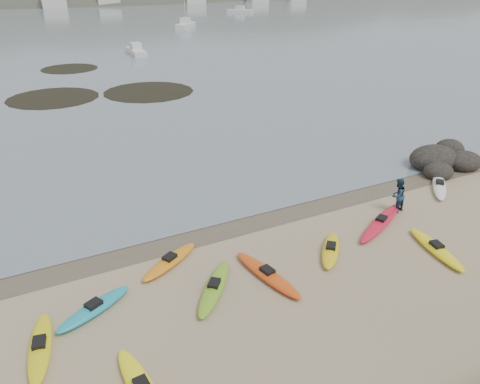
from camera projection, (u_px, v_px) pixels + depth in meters
ground at (240, 220)px, 22.93m from camera, size 600.00×600.00×0.00m
wet_sand at (243, 222)px, 22.69m from camera, size 60.00×60.00×0.00m
kayaks at (280, 265)px, 19.13m from camera, size 23.57×9.48×0.34m
person_east at (398, 195)px, 23.34m from camera, size 0.98×0.83×1.79m
rock_cluster at (443, 163)px, 29.07m from camera, size 5.07×3.70×1.61m
kelp_mats at (95, 88)px, 48.08m from camera, size 17.44×23.61×0.04m
moored_boats at (71, 30)px, 88.07m from camera, size 94.01×63.32×1.12m
far_hills at (114, 37)px, 201.40m from camera, size 550.00×135.00×80.00m
far_town at (36, 2)px, 140.60m from camera, size 199.00×5.00×4.00m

